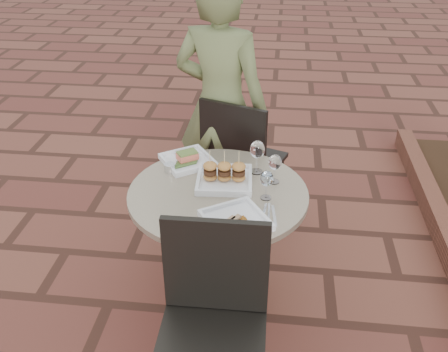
# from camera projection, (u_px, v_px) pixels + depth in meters

# --- Properties ---
(ground) EXTENTS (60.00, 60.00, 0.00)m
(ground) POSITION_uv_depth(u_px,v_px,m) (194.00, 261.00, 3.13)
(ground) COLOR brown
(ground) RESTS_ON ground
(cafe_table) EXTENTS (0.90, 0.90, 0.73)m
(cafe_table) POSITION_uv_depth(u_px,v_px,m) (218.00, 231.00, 2.61)
(cafe_table) COLOR gray
(cafe_table) RESTS_ON ground
(chair_far) EXTENTS (0.57, 0.57, 0.93)m
(chair_far) POSITION_uv_depth(u_px,v_px,m) (240.00, 154.00, 3.19)
(chair_far) COLOR black
(chair_far) RESTS_ON ground
(chair_near) EXTENTS (0.45, 0.45, 0.93)m
(chair_near) POSITION_uv_depth(u_px,v_px,m) (213.00, 311.00, 2.04)
(chair_near) COLOR black
(chair_near) RESTS_ON ground
(diner) EXTENTS (0.70, 0.55, 1.67)m
(diner) POSITION_uv_depth(u_px,v_px,m) (221.00, 107.00, 3.13)
(diner) COLOR #535B32
(diner) RESTS_ON ground
(plate_salmon) EXTENTS (0.34, 0.34, 0.07)m
(plate_salmon) POSITION_uv_depth(u_px,v_px,m) (187.00, 160.00, 2.72)
(plate_salmon) COLOR white
(plate_salmon) RESTS_ON cafe_table
(plate_sliders) EXTENTS (0.30, 0.30, 0.18)m
(plate_sliders) POSITION_uv_depth(u_px,v_px,m) (224.00, 176.00, 2.53)
(plate_sliders) COLOR white
(plate_sliders) RESTS_ON cafe_table
(plate_tuna) EXTENTS (0.36, 0.36, 0.03)m
(plate_tuna) POSITION_uv_depth(u_px,v_px,m) (235.00, 220.00, 2.24)
(plate_tuna) COLOR white
(plate_tuna) RESTS_ON cafe_table
(wine_glass_right) EXTENTS (0.06, 0.06, 0.15)m
(wine_glass_right) POSITION_uv_depth(u_px,v_px,m) (267.00, 179.00, 2.37)
(wine_glass_right) COLOR white
(wine_glass_right) RESTS_ON cafe_table
(wine_glass_mid) EXTENTS (0.08, 0.08, 0.18)m
(wine_glass_mid) POSITION_uv_depth(u_px,v_px,m) (257.00, 150.00, 2.58)
(wine_glass_mid) COLOR white
(wine_glass_mid) RESTS_ON cafe_table
(wine_glass_far) EXTENTS (0.07, 0.07, 0.16)m
(wine_glass_far) POSITION_uv_depth(u_px,v_px,m) (275.00, 163.00, 2.50)
(wine_glass_far) COLOR white
(wine_glass_far) RESTS_ON cafe_table
(steel_ramekin) EXTENTS (0.06, 0.06, 0.04)m
(steel_ramekin) POSITION_uv_depth(u_px,v_px,m) (170.00, 168.00, 2.64)
(steel_ramekin) COLOR silver
(steel_ramekin) RESTS_ON cafe_table
(cutlery_set) EXTENTS (0.10, 0.20, 0.00)m
(cutlery_set) POSITION_uv_depth(u_px,v_px,m) (269.00, 215.00, 2.30)
(cutlery_set) COLOR silver
(cutlery_set) RESTS_ON cafe_table
(planter_curb) EXTENTS (0.12, 3.00, 0.15)m
(planter_curb) POSITION_uv_depth(u_px,v_px,m) (448.00, 241.00, 3.19)
(planter_curb) COLOR brown
(planter_curb) RESTS_ON ground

